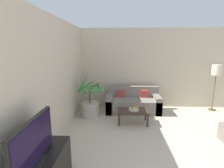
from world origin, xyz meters
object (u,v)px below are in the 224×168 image
at_px(floor_lamp, 216,73).
at_px(apple_red, 132,107).
at_px(orange_fruit, 137,107).
at_px(coffee_table, 133,112).
at_px(fruit_bowl, 134,109).
at_px(apple_green, 132,108).
at_px(potted_palm, 90,103).
at_px(television, 34,143).
at_px(sofa_loveseat, 133,103).

bearing_deg(floor_lamp, apple_red, -156.95).
height_order(floor_lamp, orange_fruit, floor_lamp).
height_order(floor_lamp, coffee_table, floor_lamp).
height_order(fruit_bowl, apple_green, apple_green).
distance_m(potted_palm, fruit_bowl, 1.36).
bearing_deg(apple_green, apple_red, 83.59).
height_order(potted_palm, fruit_bowl, potted_palm).
distance_m(television, fruit_bowl, 3.03).
xyz_separation_m(potted_palm, floor_lamp, (3.99, 0.72, 0.85)).
distance_m(potted_palm, apple_red, 1.32).
height_order(potted_palm, floor_lamp, floor_lamp).
bearing_deg(apple_green, television, -118.55).
relative_size(potted_palm, apple_green, 16.29).
distance_m(coffee_table, fruit_bowl, 0.09).
relative_size(apple_red, apple_green, 0.95).
height_order(sofa_loveseat, fruit_bowl, sofa_loveseat).
height_order(apple_green, orange_fruit, orange_fruit).
relative_size(coffee_table, apple_green, 11.01).
relative_size(television, floor_lamp, 0.66).
distance_m(potted_palm, floor_lamp, 4.14).
relative_size(television, potted_palm, 0.80).
distance_m(coffee_table, orange_fruit, 0.18).
xyz_separation_m(floor_lamp, apple_green, (-2.76, -1.25, -0.79)).
bearing_deg(television, fruit_bowl, 61.31).
bearing_deg(television, apple_red, 62.06).
bearing_deg(television, orange_fruit, 59.97).
bearing_deg(sofa_loveseat, potted_palm, -159.57).
bearing_deg(coffee_table, apple_green, -108.67).
relative_size(sofa_loveseat, fruit_bowl, 6.37).
relative_size(fruit_bowl, orange_fruit, 3.41).
bearing_deg(fruit_bowl, orange_fruit, -6.61).
bearing_deg(apple_green, orange_fruit, 24.64).
bearing_deg(orange_fruit, potted_palm, 160.48).
xyz_separation_m(sofa_loveseat, orange_fruit, (0.03, -0.97, 0.20)).
bearing_deg(coffee_table, apple_red, 175.47).
height_order(fruit_bowl, apple_red, apple_red).
bearing_deg(sofa_loveseat, apple_green, -95.04).
height_order(television, potted_palm, potted_palm).
relative_size(sofa_loveseat, orange_fruit, 21.71).
bearing_deg(apple_red, television, -117.94).
relative_size(coffee_table, fruit_bowl, 3.12).
relative_size(coffee_table, orange_fruit, 10.65).
distance_m(sofa_loveseat, coffee_table, 0.95).
bearing_deg(orange_fruit, fruit_bowl, 173.39).
bearing_deg(potted_palm, apple_green, -23.39).
distance_m(television, potted_palm, 3.14).
bearing_deg(coffee_table, floor_lamp, 23.22).
relative_size(potted_palm, orange_fruit, 15.76).
height_order(coffee_table, apple_red, apple_red).
xyz_separation_m(fruit_bowl, orange_fruit, (0.08, -0.01, 0.07)).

